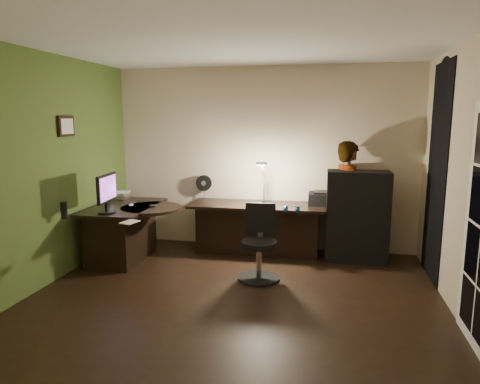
% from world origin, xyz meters
% --- Properties ---
extents(floor, '(4.50, 4.00, 0.01)m').
position_xyz_m(floor, '(0.00, 0.00, -0.01)').
color(floor, black).
rests_on(floor, ground).
extents(ceiling, '(4.50, 4.00, 0.01)m').
position_xyz_m(ceiling, '(0.00, 0.00, 2.71)').
color(ceiling, silver).
rests_on(ceiling, floor).
extents(wall_back, '(4.50, 0.01, 2.70)m').
position_xyz_m(wall_back, '(0.00, 2.00, 1.35)').
color(wall_back, '#C9B694').
rests_on(wall_back, floor).
extents(wall_front, '(4.50, 0.01, 2.70)m').
position_xyz_m(wall_front, '(0.00, -2.00, 1.35)').
color(wall_front, '#C9B694').
rests_on(wall_front, floor).
extents(wall_left, '(0.01, 4.00, 2.70)m').
position_xyz_m(wall_left, '(-2.25, 0.00, 1.35)').
color(wall_left, '#C9B694').
rests_on(wall_left, floor).
extents(wall_right, '(0.01, 4.00, 2.70)m').
position_xyz_m(wall_right, '(2.25, 0.00, 1.35)').
color(wall_right, '#C9B694').
rests_on(wall_right, floor).
extents(green_wall_overlay, '(0.00, 4.00, 2.70)m').
position_xyz_m(green_wall_overlay, '(-2.24, 0.00, 1.35)').
color(green_wall_overlay, '#496529').
rests_on(green_wall_overlay, floor).
extents(arched_doorway, '(0.01, 0.90, 2.60)m').
position_xyz_m(arched_doorway, '(2.24, 1.15, 1.30)').
color(arched_doorway, black).
rests_on(arched_doorway, floor).
extents(framed_picture, '(0.04, 0.30, 0.25)m').
position_xyz_m(framed_picture, '(-2.22, 0.45, 1.85)').
color(framed_picture, black).
rests_on(framed_picture, wall_left).
extents(desk_left, '(0.86, 1.35, 0.76)m').
position_xyz_m(desk_left, '(-1.77, 0.98, 0.38)').
color(desk_left, black).
rests_on(desk_left, floor).
extents(desk_right, '(1.96, 0.72, 0.73)m').
position_xyz_m(desk_right, '(-0.02, 1.63, 0.36)').
color(desk_right, black).
rests_on(desk_right, floor).
extents(cabinet, '(0.84, 0.43, 1.25)m').
position_xyz_m(cabinet, '(1.37, 1.60, 0.62)').
color(cabinet, black).
rests_on(cabinet, floor).
extents(laptop_stand, '(0.23, 0.19, 0.09)m').
position_xyz_m(laptop_stand, '(-2.05, 1.42, 0.81)').
color(laptop_stand, silver).
rests_on(laptop_stand, desk_left).
extents(laptop, '(0.41, 0.40, 0.22)m').
position_xyz_m(laptop, '(-2.05, 1.42, 0.97)').
color(laptop, silver).
rests_on(laptop, laptop_stand).
extents(monitor, '(0.17, 0.55, 0.36)m').
position_xyz_m(monitor, '(-1.77, 0.51, 0.95)').
color(monitor, black).
rests_on(monitor, desk_left).
extents(mouse, '(0.09, 0.11, 0.03)m').
position_xyz_m(mouse, '(-1.64, 0.95, 0.78)').
color(mouse, silver).
rests_on(mouse, desk_left).
extents(phone, '(0.12, 0.16, 0.01)m').
position_xyz_m(phone, '(-1.37, 1.03, 0.77)').
color(phone, black).
rests_on(phone, desk_left).
extents(pen, '(0.10, 0.11, 0.01)m').
position_xyz_m(pen, '(-1.64, 1.24, 0.77)').
color(pen, black).
rests_on(pen, desk_left).
extents(speaker, '(0.08, 0.08, 0.20)m').
position_xyz_m(speaker, '(-2.09, 0.11, 0.87)').
color(speaker, black).
rests_on(speaker, desk_left).
extents(notepad, '(0.19, 0.24, 0.01)m').
position_xyz_m(notepad, '(-1.24, 0.10, 0.77)').
color(notepad, silver).
rests_on(notepad, desk_left).
extents(desk_fan, '(0.25, 0.15, 0.37)m').
position_xyz_m(desk_fan, '(-0.89, 1.89, 0.91)').
color(desk_fan, black).
rests_on(desk_fan, desk_right).
extents(headphones, '(0.22, 0.16, 0.09)m').
position_xyz_m(headphones, '(0.50, 1.28, 0.77)').
color(headphones, '#184A8C').
rests_on(headphones, desk_right).
extents(printer, '(0.45, 0.35, 0.20)m').
position_xyz_m(printer, '(0.92, 1.80, 0.82)').
color(printer, black).
rests_on(printer, desk_right).
extents(desk_lamp, '(0.23, 0.34, 0.68)m').
position_xyz_m(desk_lamp, '(0.08, 1.63, 1.06)').
color(desk_lamp, black).
rests_on(desk_lamp, desk_right).
extents(office_chair, '(0.56, 0.56, 0.92)m').
position_xyz_m(office_chair, '(0.18, 0.60, 0.46)').
color(office_chair, black).
rests_on(office_chair, floor).
extents(person, '(0.58, 0.69, 1.64)m').
position_xyz_m(person, '(1.25, 1.78, 0.82)').
color(person, '#D8A88C').
rests_on(person, floor).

